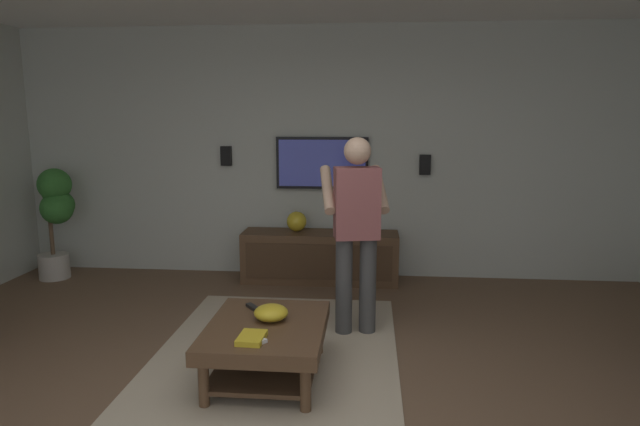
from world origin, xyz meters
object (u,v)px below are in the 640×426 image
at_px(bowl, 271,313).
at_px(wall_speaker_right, 226,156).
at_px(media_console, 320,257).
at_px(potted_plant_tall, 56,211).
at_px(remote_white, 257,338).
at_px(book, 252,338).
at_px(remote_black, 253,307).
at_px(coffee_table, 267,338).
at_px(person_standing, 356,224).
at_px(vase_round, 297,221).
at_px(tv, 322,163).
at_px(wall_speaker_left, 425,165).

relative_size(bowl, wall_speaker_right, 1.09).
distance_m(media_console, potted_plant_tall, 2.98).
height_order(remote_white, book, book).
relative_size(remote_black, book, 0.68).
bearing_deg(book, media_console, 178.54).
distance_m(coffee_table, remote_black, 0.34).
bearing_deg(remote_black, person_standing, 89.93).
bearing_deg(vase_round, coffee_table, -177.51).
bearing_deg(remote_black, remote_white, -23.90).
bearing_deg(person_standing, tv, 4.13).
distance_m(potted_plant_tall, vase_round, 2.68).
height_order(remote_black, wall_speaker_right, wall_speaker_right).
xyz_separation_m(media_console, vase_round, (0.04, 0.26, 0.39)).
distance_m(media_console, bowl, 2.23).
xyz_separation_m(coffee_table, wall_speaker_right, (2.54, 0.93, 1.06)).
distance_m(bowl, remote_black, 0.28).
xyz_separation_m(coffee_table, media_console, (2.29, -0.16, -0.02)).
bearing_deg(remote_black, media_console, 132.18).
relative_size(bowl, wall_speaker_left, 1.09).
bearing_deg(bowl, book, 170.52).
xyz_separation_m(media_console, bowl, (-2.22, 0.14, 0.18)).
bearing_deg(potted_plant_tall, coffee_table, -127.82).
bearing_deg(vase_round, book, -178.63).
distance_m(person_standing, vase_round, 1.63).
relative_size(tv, wall_speaker_left, 4.65).
height_order(person_standing, wall_speaker_right, person_standing).
bearing_deg(person_standing, remote_black, 118.41).
height_order(book, vase_round, vase_round).
distance_m(bowl, wall_speaker_right, 2.80).
bearing_deg(wall_speaker_left, bowl, 152.75).
distance_m(person_standing, remote_white, 1.40).
height_order(remote_black, book, book).
distance_m(person_standing, remote_black, 1.09).
xyz_separation_m(wall_speaker_left, wall_speaker_right, (0.00, 2.22, 0.08)).
height_order(tv, bowl, tv).
bearing_deg(remote_black, wall_speaker_left, 108.49).
height_order(remote_white, wall_speaker_right, wall_speaker_right).
distance_m(coffee_table, media_console, 2.29).
relative_size(remote_white, vase_round, 0.68).
height_order(person_standing, remote_white, person_standing).
xyz_separation_m(potted_plant_tall, remote_white, (-2.43, -2.77, -0.36)).
distance_m(tv, remote_black, 2.43).
bearing_deg(media_console, wall_speaker_left, 102.64).
xyz_separation_m(potted_plant_tall, book, (-2.44, -2.73, -0.35)).
relative_size(media_console, potted_plant_tall, 1.37).
bearing_deg(remote_black, book, -27.32).
bearing_deg(wall_speaker_right, coffee_table, -159.95).
xyz_separation_m(coffee_table, bowl, (0.07, -0.02, 0.16)).
bearing_deg(book, bowl, 173.52).
relative_size(book, wall_speaker_right, 1.00).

